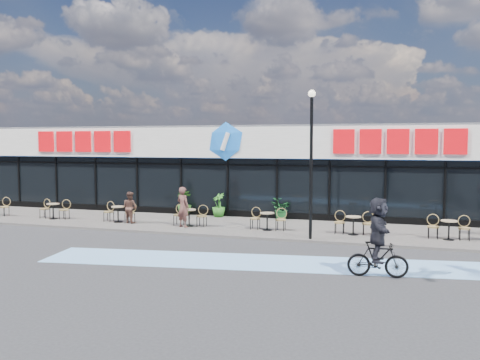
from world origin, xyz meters
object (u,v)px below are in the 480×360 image
(potted_plant_right, at_px, (280,209))
(patron_left, at_px, (183,207))
(potted_plant_mid, at_px, (184,203))
(patron_right, at_px, (130,207))
(lamp_post, at_px, (311,152))
(cyclist_a, at_px, (378,239))
(potted_plant_left, at_px, (219,205))

(potted_plant_right, bearing_deg, patron_left, -135.78)
(potted_plant_mid, height_order, patron_right, patron_right)
(lamp_post, distance_m, potted_plant_right, 5.68)
(patron_left, height_order, cyclist_a, cyclist_a)
(lamp_post, relative_size, potted_plant_right, 5.49)
(patron_left, height_order, patron_right, patron_left)
(cyclist_a, bearing_deg, lamp_post, 120.19)
(potted_plant_mid, distance_m, potted_plant_right, 4.90)
(lamp_post, bearing_deg, cyclist_a, -59.81)
(cyclist_a, bearing_deg, patron_left, 146.34)
(potted_plant_mid, height_order, potted_plant_right, potted_plant_mid)
(lamp_post, xyz_separation_m, cyclist_a, (2.63, -4.53, -2.33))
(potted_plant_left, relative_size, potted_plant_right, 1.14)
(potted_plant_right, xyz_separation_m, patron_right, (-6.26, -3.11, 0.21))
(potted_plant_right, xyz_separation_m, patron_left, (-3.51, -3.42, 0.37))
(potted_plant_left, height_order, cyclist_a, cyclist_a)
(patron_left, distance_m, cyclist_a, 10.00)
(potted_plant_right, relative_size, patron_right, 0.71)
(potted_plant_right, bearing_deg, patron_right, -153.54)
(potted_plant_mid, bearing_deg, patron_right, -114.10)
(lamp_post, relative_size, cyclist_a, 2.50)
(potted_plant_mid, relative_size, patron_left, 0.71)
(lamp_post, height_order, potted_plant_left, lamp_post)
(lamp_post, bearing_deg, potted_plant_left, 140.55)
(potted_plant_mid, xyz_separation_m, potted_plant_right, (4.90, 0.08, -0.11))
(lamp_post, height_order, patron_right, lamp_post)
(potted_plant_left, xyz_separation_m, potted_plant_right, (3.06, 0.12, -0.07))
(potted_plant_right, bearing_deg, potted_plant_left, -177.69)
(lamp_post, height_order, potted_plant_mid, lamp_post)
(potted_plant_left, distance_m, patron_right, 4.38)
(lamp_post, bearing_deg, potted_plant_mid, 148.39)
(potted_plant_mid, distance_m, patron_left, 3.62)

